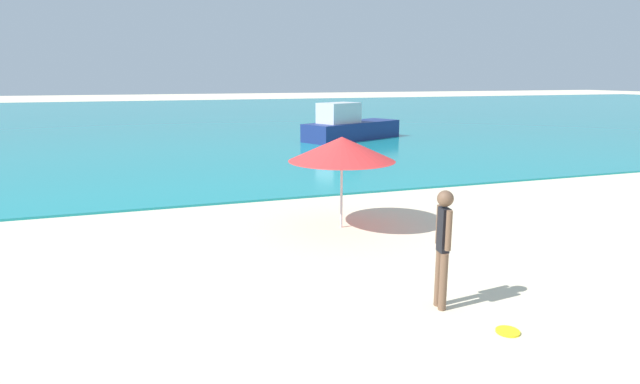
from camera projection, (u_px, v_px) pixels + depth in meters
water at (178, 117)px, 41.14m from camera, size 160.00×60.00×0.06m
person_standing at (443, 242)px, 7.08m from camera, size 0.22×0.38×1.68m
frisbee at (508, 332)px, 6.57m from camera, size 0.30×0.30×0.03m
boat_near at (349, 127)px, 26.02m from camera, size 5.68×3.92×1.86m
beach_umbrella at (342, 149)px, 10.79m from camera, size 2.24×2.24×1.94m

